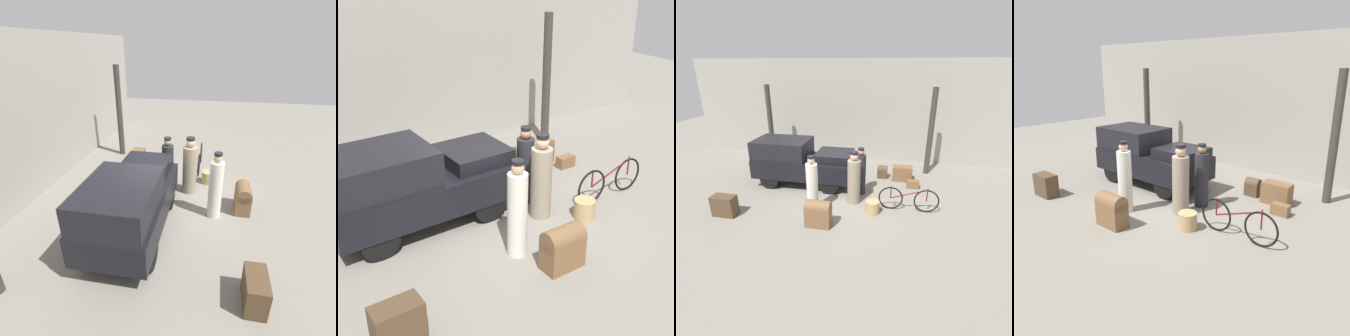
{
  "view_description": "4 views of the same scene",
  "coord_description": "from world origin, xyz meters",
  "views": [
    {
      "loc": [
        -6.39,
        -1.03,
        4.15
      ],
      "look_at": [
        0.2,
        0.2,
        0.95
      ],
      "focal_mm": 28.0,
      "sensor_mm": 36.0,
      "label": 1
    },
    {
      "loc": [
        -4.55,
        -6.69,
        4.87
      ],
      "look_at": [
        0.2,
        0.2,
        0.95
      ],
      "focal_mm": 50.0,
      "sensor_mm": 36.0,
      "label": 2
    },
    {
      "loc": [
        1.84,
        -7.94,
        4.26
      ],
      "look_at": [
        0.2,
        0.2,
        0.95
      ],
      "focal_mm": 28.0,
      "sensor_mm": 36.0,
      "label": 3
    },
    {
      "loc": [
        5.49,
        -6.1,
        3.45
      ],
      "look_at": [
        0.2,
        0.2,
        0.95
      ],
      "focal_mm": 35.0,
      "sensor_mm": 36.0,
      "label": 4
    }
  ],
  "objects": [
    {
      "name": "canopy_pillar_right",
      "position": [
        3.2,
        2.68,
        1.73
      ],
      "size": [
        0.22,
        0.22,
        3.47
      ],
      "color": "#38332D",
      "rests_on": "ground"
    },
    {
      "name": "trunk_barrel_dark",
      "position": [
        -0.11,
        -1.91,
        0.41
      ],
      "size": [
        0.71,
        0.4,
        0.78
      ],
      "color": "brown",
      "rests_on": "ground"
    },
    {
      "name": "station_building_facade",
      "position": [
        0.0,
        4.08,
        2.25
      ],
      "size": [
        16.0,
        0.15,
        4.5
      ],
      "color": "gray",
      "rests_on": "ground"
    },
    {
      "name": "trunk_wicker_pale",
      "position": [
        1.44,
        1.86,
        0.25
      ],
      "size": [
        0.39,
        0.33,
        0.51
      ],
      "color": "#4C3823",
      "rests_on": "ground"
    },
    {
      "name": "conductor_in_dark_uniform",
      "position": [
        -0.5,
        -1.16,
        0.83
      ],
      "size": [
        0.35,
        0.35,
        1.8
      ],
      "color": "silver",
      "rests_on": "ground"
    },
    {
      "name": "ground_plane",
      "position": [
        0.0,
        0.0,
        0.0
      ],
      "size": [
        30.0,
        30.0,
        0.0
      ],
      "primitive_type": "plane",
      "color": "gray"
    },
    {
      "name": "porter_carrying_trunk",
      "position": [
        0.64,
        -0.37,
        0.8
      ],
      "size": [
        0.41,
        0.41,
        1.75
      ],
      "color": "gray",
      "rests_on": "ground"
    },
    {
      "name": "canopy_pillar_left",
      "position": [
        -3.62,
        2.68,
        1.73
      ],
      "size": [
        0.22,
        0.22,
        3.47
      ],
      "color": "#38332D",
      "rests_on": "ground"
    },
    {
      "name": "suitcase_tan_flat",
      "position": [
        2.6,
        1.1,
        0.14
      ],
      "size": [
        0.44,
        0.24,
        0.28
      ],
      "color": "brown",
      "rests_on": "ground"
    },
    {
      "name": "suitcase_small_leather",
      "position": [
        -3.03,
        -1.92,
        0.31
      ],
      "size": [
        0.7,
        0.38,
        0.63
      ],
      "color": "#4C3823",
      "rests_on": "ground"
    },
    {
      "name": "bicycle",
      "position": [
        2.37,
        -0.58,
        0.39
      ],
      "size": [
        1.83,
        0.04,
        0.8
      ],
      "color": "black",
      "rests_on": "ground"
    },
    {
      "name": "truck",
      "position": [
        -1.57,
        0.72,
        0.92
      ],
      "size": [
        3.59,
        1.56,
        1.69
      ],
      "color": "black",
      "rests_on": "ground"
    },
    {
      "name": "trunk_large_brown",
      "position": [
        2.21,
        1.72,
        0.29
      ],
      "size": [
        0.75,
        0.41,
        0.57
      ],
      "color": "brown",
      "rests_on": "ground"
    },
    {
      "name": "wicker_basket",
      "position": [
        1.31,
        -0.93,
        0.2
      ],
      "size": [
        0.42,
        0.42,
        0.39
      ],
      "color": "tan",
      "rests_on": "ground"
    },
    {
      "name": "porter_with_bicycle",
      "position": [
        0.76,
        0.31,
        0.76
      ],
      "size": [
        0.36,
        0.36,
        1.67
      ],
      "color": "#232328",
      "rests_on": "ground"
    }
  ]
}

